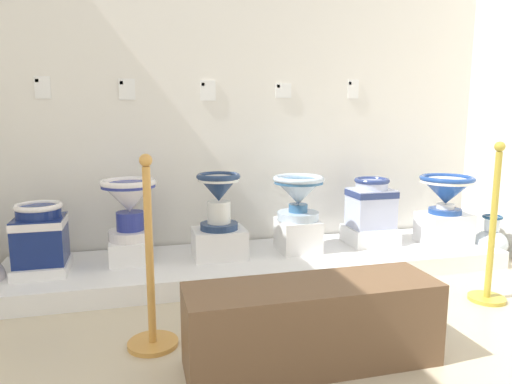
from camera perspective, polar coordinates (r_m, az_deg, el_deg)
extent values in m
cube|color=white|center=(3.83, -1.09, 15.72)|extent=(4.35, 0.06, 3.17)
cube|color=white|center=(3.53, 0.80, -8.72)|extent=(3.68, 0.84, 0.14)
cube|color=white|center=(3.44, -24.72, -8.36)|extent=(0.33, 0.39, 0.07)
cube|color=navy|center=(3.39, -24.94, -5.35)|extent=(0.31, 0.32, 0.30)
cube|color=white|center=(3.36, -25.08, -3.41)|extent=(0.32, 0.32, 0.05)
cylinder|color=navy|center=(3.35, -25.17, -2.21)|extent=(0.28, 0.28, 0.07)
torus|color=white|center=(3.34, -25.21, -1.59)|extent=(0.30, 0.30, 0.04)
cube|color=white|center=(3.46, -15.07, -6.90)|extent=(0.30, 0.34, 0.16)
cylinder|color=white|center=(3.43, -15.15, -5.08)|extent=(0.31, 0.31, 0.07)
cylinder|color=navy|center=(3.41, -15.23, -3.45)|extent=(0.19, 0.19, 0.13)
cone|color=white|center=(3.38, -15.35, -0.61)|extent=(0.38, 0.38, 0.21)
cylinder|color=navy|center=(3.36, -15.42, 0.82)|extent=(0.37, 0.37, 0.03)
torus|color=white|center=(3.36, -15.43, 1.15)|extent=(0.39, 0.39, 0.04)
cylinder|color=navy|center=(3.36, -15.43, 1.07)|extent=(0.27, 0.27, 0.01)
cube|color=white|center=(3.43, -4.53, -6.29)|extent=(0.38, 0.29, 0.21)
cylinder|color=navy|center=(3.39, -4.56, -4.19)|extent=(0.28, 0.28, 0.05)
cylinder|color=white|center=(3.37, -4.58, -2.47)|extent=(0.17, 0.17, 0.16)
cone|color=navy|center=(3.34, -4.62, 0.40)|extent=(0.30, 0.30, 0.18)
cylinder|color=white|center=(3.33, -4.64, 1.60)|extent=(0.29, 0.29, 0.03)
torus|color=navy|center=(3.33, -4.64, 1.94)|extent=(0.32, 0.32, 0.04)
cylinder|color=white|center=(3.33, -4.64, 1.85)|extent=(0.21, 0.21, 0.01)
cube|color=white|center=(3.60, 5.15, -5.29)|extent=(0.29, 0.32, 0.24)
cylinder|color=silver|center=(3.56, 5.18, -2.94)|extent=(0.32, 0.32, 0.06)
cylinder|color=#315F8C|center=(3.55, 5.20, -1.97)|extent=(0.15, 0.15, 0.06)
cone|color=silver|center=(3.52, 5.23, 0.07)|extent=(0.38, 0.38, 0.19)
cylinder|color=#315F8C|center=(3.51, 5.25, 1.31)|extent=(0.37, 0.37, 0.03)
torus|color=silver|center=(3.51, 5.25, 1.63)|extent=(0.39, 0.39, 0.04)
cylinder|color=#315F8C|center=(3.51, 5.25, 1.55)|extent=(0.27, 0.27, 0.01)
cube|color=white|center=(3.91, 13.80, -5.14)|extent=(0.38, 0.34, 0.13)
cube|color=silver|center=(3.86, 13.93, -1.94)|extent=(0.33, 0.28, 0.31)
cube|color=navy|center=(3.84, 14.00, -0.17)|extent=(0.34, 0.28, 0.05)
cylinder|color=silver|center=(3.83, 14.04, 0.86)|extent=(0.25, 0.25, 0.07)
torus|color=navy|center=(3.82, 14.07, 1.38)|extent=(0.28, 0.28, 0.04)
cube|color=white|center=(4.09, 22.09, -4.13)|extent=(0.38, 0.28, 0.24)
cylinder|color=navy|center=(4.06, 22.22, -2.18)|extent=(0.26, 0.26, 0.04)
cylinder|color=white|center=(4.06, 22.25, -1.61)|extent=(0.14, 0.14, 0.04)
cone|color=navy|center=(4.04, 22.36, 0.10)|extent=(0.42, 0.42, 0.21)
cylinder|color=white|center=(4.02, 22.44, 1.26)|extent=(0.41, 0.41, 0.03)
torus|color=navy|center=(4.02, 22.45, 1.54)|extent=(0.43, 0.43, 0.04)
cylinder|color=white|center=(4.02, 22.45, 1.47)|extent=(0.29, 0.29, 0.01)
cube|color=white|center=(3.72, -24.77, 11.60)|extent=(0.11, 0.01, 0.16)
cube|color=#5B9E4C|center=(3.73, -25.35, 12.28)|extent=(0.02, 0.01, 0.02)
cube|color=white|center=(3.67, -15.59, 12.08)|extent=(0.12, 0.01, 0.15)
cube|color=slate|center=(3.67, -16.23, 12.77)|extent=(0.02, 0.01, 0.02)
cube|color=white|center=(3.72, -5.92, 12.31)|extent=(0.12, 0.01, 0.15)
cube|color=slate|center=(3.71, -6.53, 13.02)|extent=(0.02, 0.01, 0.02)
cube|color=white|center=(3.86, 3.38, 12.34)|extent=(0.13, 0.01, 0.11)
cube|color=#5B9E4C|center=(3.85, 2.77, 12.87)|extent=(0.02, 0.01, 0.02)
cube|color=white|center=(4.09, 11.85, 12.29)|extent=(0.10, 0.01, 0.16)
cube|color=#386BAD|center=(4.08, 11.48, 12.97)|extent=(0.02, 0.01, 0.02)
cylinder|color=navy|center=(4.28, 26.74, -7.23)|extent=(0.17, 0.17, 0.03)
ellipsoid|color=silver|center=(4.25, 26.86, -5.64)|extent=(0.26, 0.26, 0.22)
cylinder|color=silver|center=(4.21, 27.03, -3.50)|extent=(0.11, 0.11, 0.11)
torus|color=navy|center=(4.20, 27.09, -2.76)|extent=(0.16, 0.16, 0.02)
cylinder|color=gold|center=(2.56, -12.55, -17.71)|extent=(0.26, 0.26, 0.02)
cylinder|color=gold|center=(2.39, -12.96, -7.75)|extent=(0.04, 0.04, 0.90)
sphere|color=gold|center=(2.29, -13.41, 3.82)|extent=(0.06, 0.06, 0.06)
cylinder|color=gold|center=(3.38, 26.49, -11.62)|extent=(0.23, 0.23, 0.02)
cylinder|color=gold|center=(3.25, 27.11, -3.74)|extent=(0.04, 0.04, 0.93)
sphere|color=gold|center=(3.18, 27.79, 4.96)|extent=(0.06, 0.06, 0.06)
cube|color=brown|center=(2.28, 6.93, -15.82)|extent=(1.19, 0.36, 0.40)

